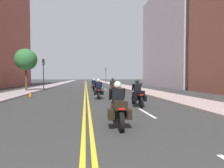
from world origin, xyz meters
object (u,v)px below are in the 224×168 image
object	(u,v)px
motorcycle_4	(94,86)
motorcycle_3	(113,87)
traffic_light_far	(106,73)
traffic_cone_1	(30,93)
motorcycle_0	(118,108)
motorcycle_1	(138,95)
street_tree_0	(26,60)
motorcycle_2	(99,91)
traffic_light_near	(43,68)

from	to	relation	value
motorcycle_4	motorcycle_3	bearing A→B (deg)	-69.91
traffic_light_far	traffic_cone_1	bearing A→B (deg)	-105.89
traffic_light_far	motorcycle_0	bearing A→B (deg)	-95.84
motorcycle_0	motorcycle_3	size ratio (longest dim) A/B	1.08
motorcycle_1	motorcycle_3	distance (m)	8.47
motorcycle_4	street_tree_0	size ratio (longest dim) A/B	0.40
motorcycle_1	street_tree_0	world-z (taller)	street_tree_0
motorcycle_2	motorcycle_1	bearing A→B (deg)	-62.14
traffic_light_near	traffic_cone_1	bearing A→B (deg)	-83.60
traffic_cone_1	traffic_light_far	bearing A→B (deg)	74.11
motorcycle_2	motorcycle_4	size ratio (longest dim) A/B	1.04
motorcycle_0	motorcycle_2	bearing A→B (deg)	92.26
motorcycle_1	motorcycle_3	world-z (taller)	motorcycle_3
motorcycle_0	motorcycle_3	bearing A→B (deg)	83.98
motorcycle_0	motorcycle_4	world-z (taller)	motorcycle_4
motorcycle_1	motorcycle_3	xyz separation A→B (m)	(-0.22, 8.47, 0.01)
motorcycle_1	motorcycle_2	world-z (taller)	motorcycle_2
motorcycle_4	street_tree_0	xyz separation A→B (m)	(-8.23, 0.09, 3.23)
street_tree_0	motorcycle_1	bearing A→B (deg)	-51.69
motorcycle_0	street_tree_0	xyz separation A→B (m)	(-8.27, 17.20, 3.23)
motorcycle_0	motorcycle_1	size ratio (longest dim) A/B	0.99
motorcycle_2	motorcycle_0	bearing A→B (deg)	-87.44
motorcycle_4	traffic_light_near	xyz separation A→B (m)	(-7.09, 4.14, 2.39)
motorcycle_2	motorcycle_3	distance (m)	4.64
traffic_cone_1	traffic_light_near	world-z (taller)	traffic_light_near
motorcycle_0	street_tree_0	size ratio (longest dim) A/B	0.43
motorcycle_3	traffic_cone_1	size ratio (longest dim) A/B	3.01
motorcycle_2	traffic_cone_1	size ratio (longest dim) A/B	3.14
traffic_cone_1	traffic_light_near	bearing A→B (deg)	96.40
street_tree_0	traffic_light_near	bearing A→B (deg)	74.28
motorcycle_3	traffic_light_far	xyz separation A→B (m)	(3.28, 36.28, 2.52)
motorcycle_3	traffic_light_near	world-z (taller)	traffic_light_near
motorcycle_3	traffic_light_far	world-z (taller)	traffic_light_far
motorcycle_0	motorcycle_2	size ratio (longest dim) A/B	1.03
motorcycle_3	traffic_light_near	size ratio (longest dim) A/B	0.48
street_tree_0	traffic_cone_1	bearing A→B (deg)	-70.57
traffic_light_near	street_tree_0	world-z (taller)	street_tree_0
motorcycle_1	traffic_light_far	bearing A→B (deg)	86.56
street_tree_0	motorcycle_0	bearing A→B (deg)	-64.32
motorcycle_2	traffic_light_far	world-z (taller)	traffic_light_far
motorcycle_0	motorcycle_2	world-z (taller)	motorcycle_2
motorcycle_1	motorcycle_0	bearing A→B (deg)	-114.25
motorcycle_3	motorcycle_4	bearing A→B (deg)	114.84
motorcycle_2	motorcycle_4	world-z (taller)	motorcycle_2
motorcycle_4	street_tree_0	distance (m)	8.85
motorcycle_0	motorcycle_4	xyz separation A→B (m)	(-0.03, 17.11, -0.00)
motorcycle_4	traffic_light_far	bearing A→B (deg)	79.14
motorcycle_1	motorcycle_4	world-z (taller)	motorcycle_1
traffic_light_far	street_tree_0	size ratio (longest dim) A/B	0.88
motorcycle_4	traffic_light_far	size ratio (longest dim) A/B	0.46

